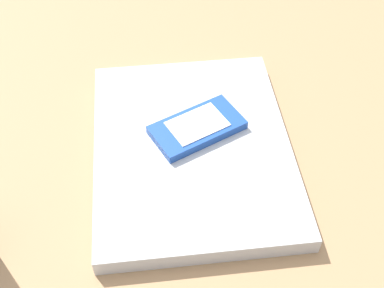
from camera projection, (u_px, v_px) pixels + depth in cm
name	position (u px, v px, depth cm)	size (l,w,h in cm)	color
desk_surface	(189.00, 144.00, 68.53)	(120.00, 80.00, 3.00)	#9E7751
laptop_closed	(192.00, 148.00, 64.42)	(31.34, 24.28, 2.31)	#B7BABC
cell_phone_on_laptop	(197.00, 127.00, 64.46)	(11.86, 12.71, 1.29)	#1E479E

